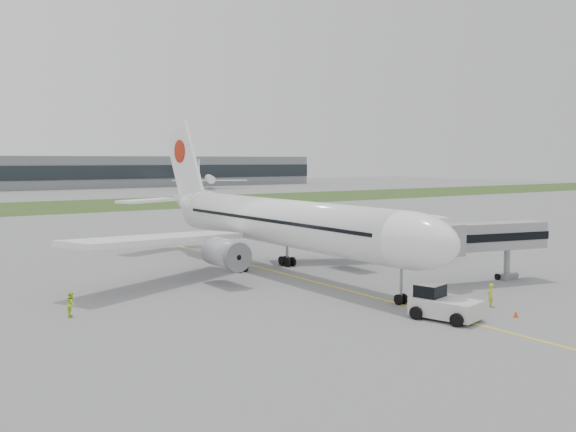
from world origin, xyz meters
TOP-DOWN VIEW (x-y plane):
  - ground at (0.00, 0.00)m, footprint 600.00×600.00m
  - apron_markings at (0.00, -5.00)m, footprint 70.00×70.00m
  - grass_strip at (0.00, 120.00)m, footprint 600.00×50.00m
  - airliner at (0.00, 4.87)m, footprint 48.13×53.95m
  - pushback_tug at (-0.87, -20.30)m, footprint 4.45×5.63m
  - jet_bridge at (13.80, -12.42)m, footprint 13.52×5.59m
  - safety_cone_left at (-0.73, -19.43)m, footprint 0.37×0.37m
  - safety_cone_right at (4.22, -23.38)m, footprint 0.40×0.40m
  - ground_crew_near at (5.70, -19.77)m, footprint 0.85×0.74m
  - ground_crew_far at (-24.43, -3.35)m, footprint 1.01×1.13m
  - distant_aircraft_right at (89.52, 193.08)m, footprint 40.65×38.80m

SIDE VIEW (x-z plane):
  - ground at x=0.00m, z-range 0.00..0.00m
  - apron_markings at x=0.00m, z-range -0.02..0.02m
  - distant_aircraft_right at x=89.52m, z-range -6.09..6.09m
  - grass_strip at x=0.00m, z-range 0.00..0.02m
  - safety_cone_left at x=-0.73m, z-range 0.00..0.51m
  - safety_cone_right at x=4.22m, z-range 0.00..0.54m
  - ground_crew_far at x=-24.43m, z-range 0.00..1.93m
  - ground_crew_near at x=5.70m, z-range 0.00..1.95m
  - pushback_tug at x=-0.87m, z-range -0.10..2.49m
  - jet_bridge at x=13.80m, z-range 1.48..7.65m
  - airliner at x=0.00m, z-range -3.28..14.60m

